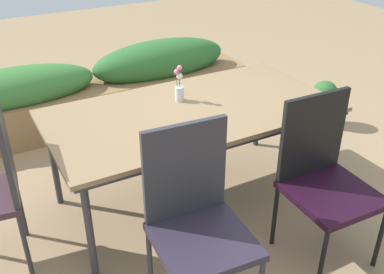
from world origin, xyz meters
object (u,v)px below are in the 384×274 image
chair_near_right (323,173)px  flower_vase (179,86)px  planter_box (96,90)px  dining_table (192,115)px  chair_near_left (196,215)px  potted_plant (323,102)px

chair_near_right → flower_vase: (-0.44, 0.96, 0.28)m
chair_near_right → planter_box: chair_near_right is taller
dining_table → chair_near_right: chair_near_right is taller
dining_table → chair_near_left: bearing=-117.5°
planter_box → potted_plant: 2.15m
chair_near_left → flower_vase: size_ratio=4.02×
chair_near_right → chair_near_left: bearing=1.9°
dining_table → flower_vase: flower_vase is taller
dining_table → planter_box: (-0.20, 1.53, -0.35)m
chair_near_right → planter_box: 2.43m
planter_box → potted_plant: bearing=-30.4°
dining_table → chair_near_left: size_ratio=1.85×
chair_near_left → planter_box: bearing=-91.2°
flower_vase → chair_near_right: bearing=-65.3°
planter_box → flower_vase: bearing=-82.3°
planter_box → chair_near_right: bearing=-74.9°
chair_near_left → potted_plant: (2.07, 1.25, -0.34)m
chair_near_right → flower_vase: bearing=-63.4°
chair_near_right → flower_vase: 1.10m
chair_near_right → dining_table: bearing=-60.1°
dining_table → chair_near_right: (0.43, -0.81, -0.13)m
planter_box → chair_near_left: bearing=-95.4°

